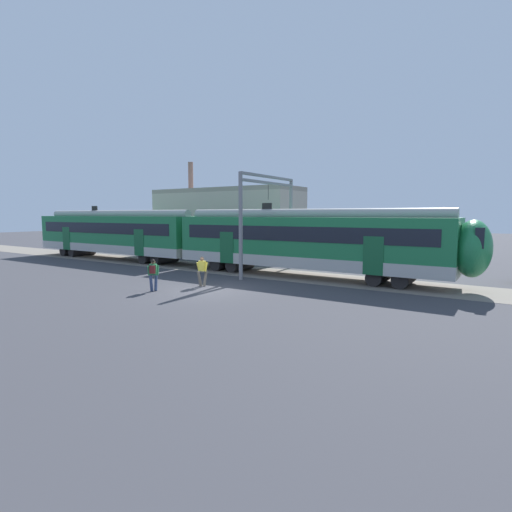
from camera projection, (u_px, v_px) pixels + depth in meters
The scene contains 7 objects.
ground_plane at pixel (207, 290), 20.99m from camera, with size 160.00×160.00×0.00m, color #38383D.
track_bed at pixel (177, 265), 31.58m from camera, with size 80.00×4.40×0.01m, color slate.
commuter_train at pixel (201, 237), 29.99m from camera, with size 38.05×3.07×4.73m.
pedestrian_green at pixel (153, 272), 20.63m from camera, with size 0.51×0.71×1.67m.
pedestrian_yellow at pixel (202, 269), 22.08m from camera, with size 0.54×0.66×1.67m.
catenary_gantry at pixel (268, 209), 26.58m from camera, with size 0.24×6.64×6.53m.
background_building at pixel (226, 222), 38.38m from camera, with size 14.77×5.00×9.20m.
Camera 1 is at (13.41, -15.95, 4.00)m, focal length 28.00 mm.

